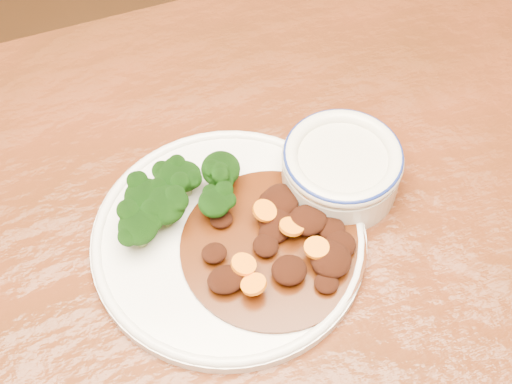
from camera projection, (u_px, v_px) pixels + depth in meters
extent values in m
cube|color=#602511|center=(219.00, 293.00, 0.77)|extent=(1.58, 1.04, 0.04)
cylinder|color=#3E260F|center=(490.00, 106.00, 1.42)|extent=(0.06, 0.06, 0.71)
cylinder|color=silver|center=(229.00, 240.00, 0.78)|extent=(0.30, 0.30, 0.01)
torus|color=silver|center=(229.00, 237.00, 0.77)|extent=(0.30, 0.30, 0.01)
cylinder|color=#7B984E|center=(186.00, 187.00, 0.80)|extent=(0.01, 0.01, 0.02)
ellipsoid|color=black|center=(184.00, 176.00, 0.78)|extent=(0.04, 0.04, 0.03)
cylinder|color=#7B984E|center=(222.00, 181.00, 0.80)|extent=(0.01, 0.01, 0.02)
ellipsoid|color=black|center=(221.00, 169.00, 0.78)|extent=(0.04, 0.04, 0.03)
cylinder|color=#7B984E|center=(215.00, 213.00, 0.78)|extent=(0.01, 0.01, 0.02)
ellipsoid|color=black|center=(215.00, 203.00, 0.76)|extent=(0.04, 0.04, 0.03)
cylinder|color=#7B984E|center=(167.00, 217.00, 0.78)|extent=(0.01, 0.01, 0.02)
ellipsoid|color=black|center=(165.00, 205.00, 0.76)|extent=(0.05, 0.05, 0.04)
cylinder|color=#7B984E|center=(141.00, 238.00, 0.76)|extent=(0.01, 0.01, 0.02)
ellipsoid|color=black|center=(138.00, 226.00, 0.74)|extent=(0.04, 0.04, 0.03)
cylinder|color=#7B984E|center=(147.00, 209.00, 0.78)|extent=(0.01, 0.01, 0.02)
ellipsoid|color=black|center=(144.00, 197.00, 0.76)|extent=(0.04, 0.04, 0.04)
cylinder|color=#7B984E|center=(174.00, 189.00, 0.80)|extent=(0.01, 0.01, 0.02)
ellipsoid|color=black|center=(172.00, 177.00, 0.78)|extent=(0.04, 0.04, 0.03)
cylinder|color=#481F07|center=(273.00, 247.00, 0.76)|extent=(0.20, 0.20, 0.00)
ellipsoid|color=black|center=(340.00, 244.00, 0.75)|extent=(0.03, 0.03, 0.02)
ellipsoid|color=black|center=(331.00, 259.00, 0.74)|extent=(0.04, 0.05, 0.02)
ellipsoid|color=black|center=(331.00, 229.00, 0.76)|extent=(0.03, 0.03, 0.01)
ellipsoid|color=black|center=(325.00, 265.00, 0.74)|extent=(0.03, 0.02, 0.01)
ellipsoid|color=black|center=(214.00, 253.00, 0.74)|extent=(0.03, 0.02, 0.01)
ellipsoid|color=black|center=(273.00, 203.00, 0.78)|extent=(0.03, 0.03, 0.02)
ellipsoid|color=black|center=(281.00, 200.00, 0.78)|extent=(0.04, 0.04, 0.02)
ellipsoid|color=black|center=(266.00, 245.00, 0.75)|extent=(0.03, 0.03, 0.01)
ellipsoid|color=black|center=(308.00, 220.00, 0.76)|extent=(0.04, 0.04, 0.02)
ellipsoid|color=black|center=(226.00, 280.00, 0.72)|extent=(0.04, 0.03, 0.02)
ellipsoid|color=black|center=(221.00, 219.00, 0.77)|extent=(0.03, 0.02, 0.01)
ellipsoid|color=black|center=(326.00, 283.00, 0.73)|extent=(0.03, 0.03, 0.01)
ellipsoid|color=black|center=(289.00, 270.00, 0.73)|extent=(0.04, 0.04, 0.02)
ellipsoid|color=black|center=(274.00, 218.00, 0.77)|extent=(0.04, 0.04, 0.02)
ellipsoid|color=black|center=(211.00, 205.00, 0.78)|extent=(0.02, 0.02, 0.01)
ellipsoid|color=black|center=(274.00, 232.00, 0.76)|extent=(0.03, 0.03, 0.02)
cylinder|color=orange|center=(292.00, 227.00, 0.75)|extent=(0.04, 0.04, 0.01)
cylinder|color=orange|center=(312.00, 194.00, 0.77)|extent=(0.04, 0.04, 0.01)
cylinder|color=orange|center=(244.00, 264.00, 0.73)|extent=(0.04, 0.04, 0.01)
cylinder|color=orange|center=(265.00, 211.00, 0.76)|extent=(0.03, 0.03, 0.02)
cylinder|color=orange|center=(317.00, 248.00, 0.73)|extent=(0.03, 0.03, 0.01)
cylinder|color=orange|center=(254.00, 284.00, 0.71)|extent=(0.03, 0.03, 0.02)
cylinder|color=beige|center=(340.00, 174.00, 0.81)|extent=(0.13, 0.13, 0.04)
cylinder|color=beige|center=(343.00, 160.00, 0.79)|extent=(0.10, 0.10, 0.01)
torus|color=beige|center=(343.00, 157.00, 0.79)|extent=(0.14, 0.14, 0.02)
torus|color=navy|center=(343.00, 155.00, 0.78)|extent=(0.13, 0.13, 0.01)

